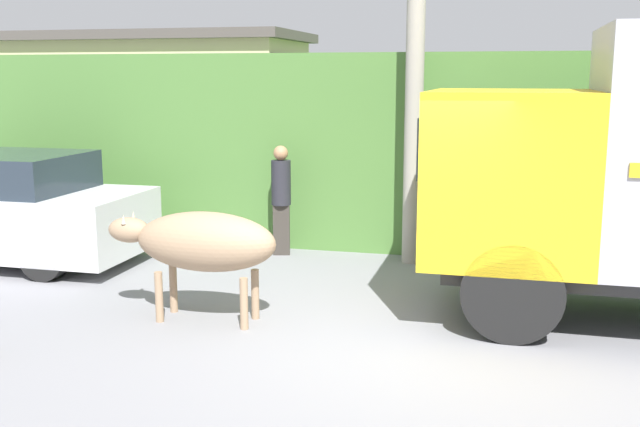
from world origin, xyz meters
The scene contains 6 objects.
ground_plane centered at (0.00, 0.00, 0.00)m, with size 60.00×60.00×0.00m, color gray.
hillside_embankment centered at (0.00, 7.23, 1.54)m, with size 32.00×6.99×3.08m.
building_backdrop centered at (-5.43, 5.26, 1.76)m, with size 6.06×2.70×3.49m.
brown_cow centered at (-2.07, 0.10, 0.91)m, with size 2.01×0.67×1.25m.
pedestrian_on_hill centered at (-2.14, 3.33, 0.95)m, with size 0.36×0.36×1.69m.
utility_pole centered at (-0.14, 3.35, 2.92)m, with size 0.90×0.27×5.65m.
Camera 1 is at (1.23, -7.48, 2.76)m, focal length 42.00 mm.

